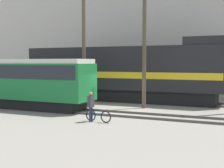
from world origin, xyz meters
name	(u,v)px	position (x,y,z in m)	size (l,w,h in m)	color
ground_plane	(119,110)	(0.00, 0.00, 0.00)	(120.00, 120.00, 0.00)	gray
track_near	(108,113)	(0.00, -1.66, 0.07)	(60.00, 1.50, 0.14)	#47423D
track_far	(142,101)	(0.00, 4.90, 0.07)	(60.00, 1.51, 0.14)	#47423D
building_backdrop	(168,27)	(0.00, 13.64, 6.95)	(43.93, 6.00, 13.90)	#B7B2A8
freight_locomotive	(123,73)	(-1.65, 4.90, 2.35)	(16.55, 3.04, 5.04)	black
streetcar	(22,80)	(-6.64, -1.66, 1.96)	(10.48, 2.54, 3.42)	black
bicycle	(98,116)	(0.56, -4.20, 0.33)	(1.61, 0.44, 0.71)	black
person	(91,104)	(0.17, -4.30, 0.98)	(0.27, 0.39, 1.62)	#232D4C
utility_pole_left	(84,41)	(-3.51, 1.62, 4.81)	(0.27, 0.27, 9.62)	#4C3D2D
utility_pole_center	(144,47)	(1.24, 1.62, 4.25)	(0.28, 0.28, 8.50)	#4C3D2D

